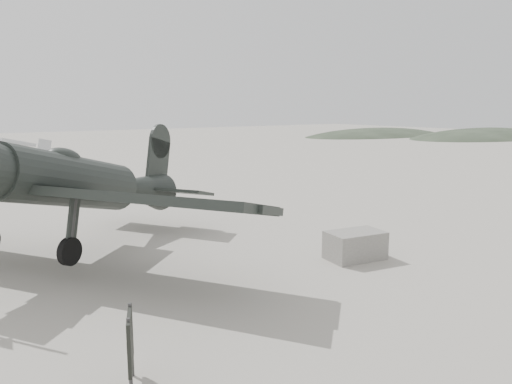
# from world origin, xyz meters

# --- Properties ---
(ground) EXTENTS (160.00, 160.00, 0.00)m
(ground) POSITION_xyz_m (0.00, 0.00, 0.00)
(ground) COLOR gray
(ground) RESTS_ON ground
(hill_east_north) EXTENTS (36.00, 18.00, 6.00)m
(hill_east_north) POSITION_xyz_m (60.00, 28.00, 0.00)
(hill_east_north) COLOR #2A3426
(hill_east_north) RESTS_ON ground
(hill_northeast) EXTENTS (32.00, 16.00, 5.20)m
(hill_northeast) POSITION_xyz_m (50.00, 40.00, 0.00)
(hill_northeast) COLOR #2A3426
(hill_northeast) RESTS_ON ground
(lowwing_monoplane) EXTENTS (10.48, 12.11, 4.21)m
(lowwing_monoplane) POSITION_xyz_m (-5.06, 3.05, 2.23)
(lowwing_monoplane) COLOR black
(lowwing_monoplane) RESTS_ON ground
(equipment_block) EXTENTS (1.80, 1.29, 0.83)m
(equipment_block) POSITION_xyz_m (1.47, -2.00, 0.41)
(equipment_block) COLOR slate
(equipment_block) RESTS_ON ground
(sign_board) EXTENTS (0.41, 0.84, 1.29)m
(sign_board) POSITION_xyz_m (-6.49, -4.72, 0.77)
(sign_board) COLOR #333333
(sign_board) RESTS_ON ground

